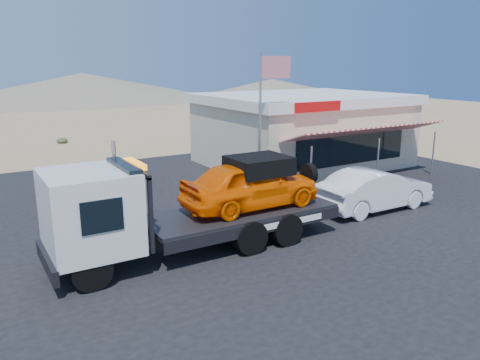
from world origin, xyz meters
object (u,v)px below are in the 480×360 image
(tow_truck, at_px, (193,201))
(white_sedan, at_px, (375,189))
(jerky_store, at_px, (302,129))
(flagpole, at_px, (265,108))

(tow_truck, bearing_deg, white_sedan, 0.55)
(tow_truck, relative_size, white_sedan, 1.82)
(jerky_store, xyz_separation_m, flagpole, (-5.57, -4.47, 1.77))
(tow_truck, distance_m, white_sedan, 7.87)
(flagpole, bearing_deg, tow_truck, -143.28)
(tow_truck, height_order, jerky_store, jerky_store)
(tow_truck, relative_size, jerky_store, 0.85)
(tow_truck, bearing_deg, jerky_store, 37.80)
(jerky_store, height_order, flagpole, flagpole)
(tow_truck, distance_m, jerky_store, 13.68)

